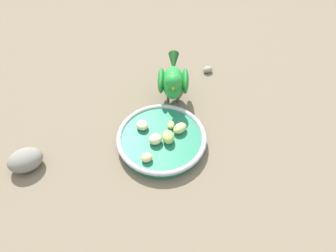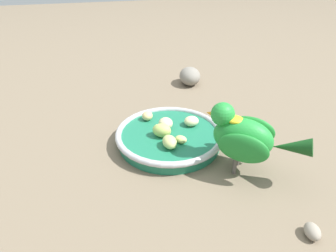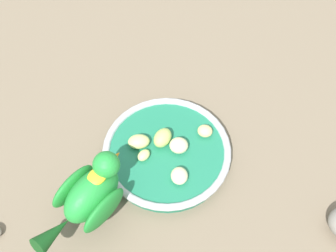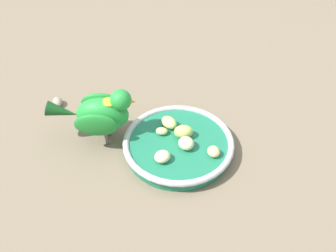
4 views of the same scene
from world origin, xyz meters
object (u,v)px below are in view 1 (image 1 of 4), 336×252
(apple_piece_1, at_px, (147,158))
(apple_piece_0, at_px, (155,139))
(apple_piece_5, at_px, (180,128))
(apple_piece_2, at_px, (171,125))
(parrot, at_px, (173,80))
(feeding_bowl, at_px, (162,139))
(apple_piece_4, at_px, (142,125))
(rock_large, at_px, (25,160))
(pebble_0, at_px, (208,69))
(apple_piece_3, at_px, (168,137))

(apple_piece_1, bearing_deg, apple_piece_0, -57.57)
(apple_piece_1, xyz_separation_m, apple_piece_5, (0.02, -0.11, 0.00))
(apple_piece_1, bearing_deg, apple_piece_2, -67.02)
(apple_piece_2, distance_m, parrot, 0.13)
(feeding_bowl, relative_size, apple_piece_1, 8.46)
(feeding_bowl, bearing_deg, apple_piece_4, 19.96)
(rock_large, bearing_deg, apple_piece_0, -117.87)
(apple_piece_2, height_order, apple_piece_5, apple_piece_5)
(apple_piece_1, xyz_separation_m, rock_large, (0.17, 0.22, -0.01))
(apple_piece_4, bearing_deg, rock_large, 72.40)
(feeding_bowl, relative_size, apple_piece_5, 5.95)
(parrot, bearing_deg, apple_piece_5, 7.97)
(apple_piece_2, relative_size, pebble_0, 0.82)
(rock_large, bearing_deg, apple_piece_4, -107.60)
(parrot, relative_size, rock_large, 1.96)
(apple_piece_3, bearing_deg, apple_piece_2, -46.83)
(feeding_bowl, bearing_deg, apple_piece_2, -72.17)
(apple_piece_1, height_order, pebble_0, apple_piece_1)
(feeding_bowl, bearing_deg, apple_piece_1, 115.81)
(apple_piece_0, height_order, rock_large, rock_large)
(apple_piece_1, distance_m, pebble_0, 0.38)
(apple_piece_4, bearing_deg, apple_piece_3, -159.72)
(apple_piece_5, height_order, parrot, parrot)
(apple_piece_4, bearing_deg, feeding_bowl, -160.04)
(apple_piece_1, xyz_separation_m, pebble_0, (0.17, -0.34, -0.02))
(apple_piece_2, height_order, pebble_0, apple_piece_2)
(parrot, distance_m, rock_large, 0.41)
(apple_piece_2, relative_size, parrot, 0.15)
(parrot, bearing_deg, apple_piece_1, -14.47)
(apple_piece_4, xyz_separation_m, apple_piece_5, (-0.07, -0.07, 0.00))
(parrot, height_order, rock_large, parrot)
(apple_piece_3, bearing_deg, apple_piece_1, 101.31)
(apple_piece_4, distance_m, rock_large, 0.28)
(apple_piece_2, xyz_separation_m, rock_large, (0.13, 0.33, -0.01))
(feeding_bowl, bearing_deg, pebble_0, -64.41)
(feeding_bowl, xyz_separation_m, parrot, (0.10, -0.12, 0.06))
(apple_piece_1, height_order, parrot, parrot)
(apple_piece_5, bearing_deg, apple_piece_0, 82.04)
(apple_piece_0, bearing_deg, apple_piece_4, -1.00)
(apple_piece_1, height_order, apple_piece_5, apple_piece_5)
(feeding_bowl, distance_m, apple_piece_4, 0.06)
(apple_piece_0, distance_m, apple_piece_5, 0.07)
(apple_piece_0, relative_size, apple_piece_1, 1.23)
(apple_piece_2, height_order, apple_piece_4, apple_piece_4)
(apple_piece_2, xyz_separation_m, apple_piece_4, (0.04, 0.06, 0.00))
(pebble_0, bearing_deg, apple_piece_0, 114.49)
(apple_piece_1, distance_m, apple_piece_3, 0.08)
(apple_piece_1, relative_size, apple_piece_3, 0.68)
(feeding_bowl, xyz_separation_m, apple_piece_5, (-0.01, -0.05, 0.02))
(apple_piece_0, distance_m, apple_piece_1, 0.06)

